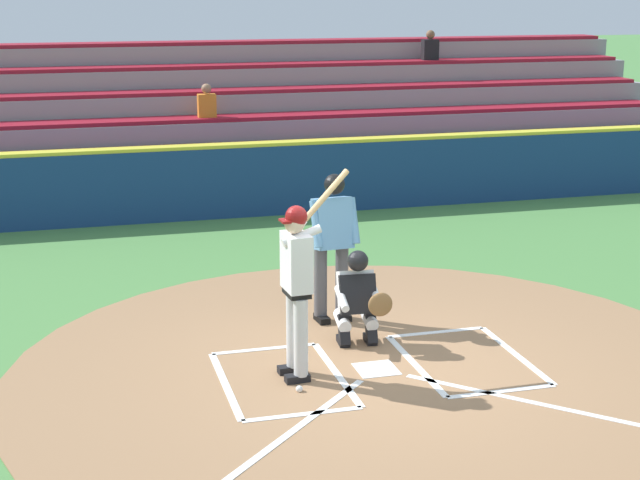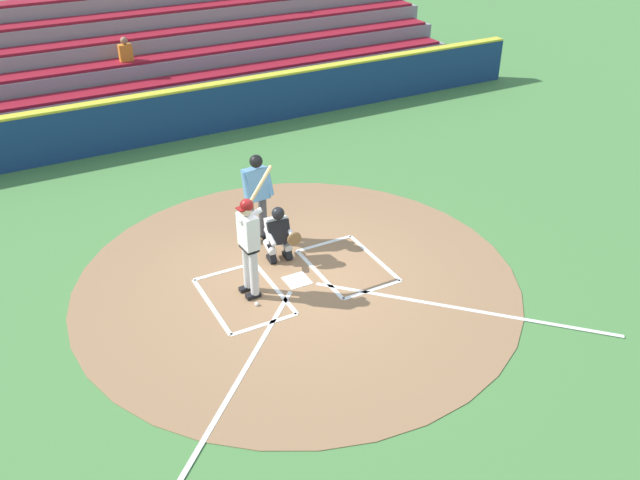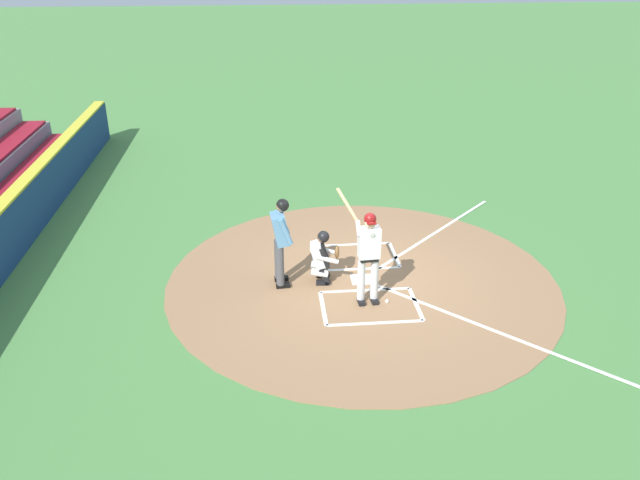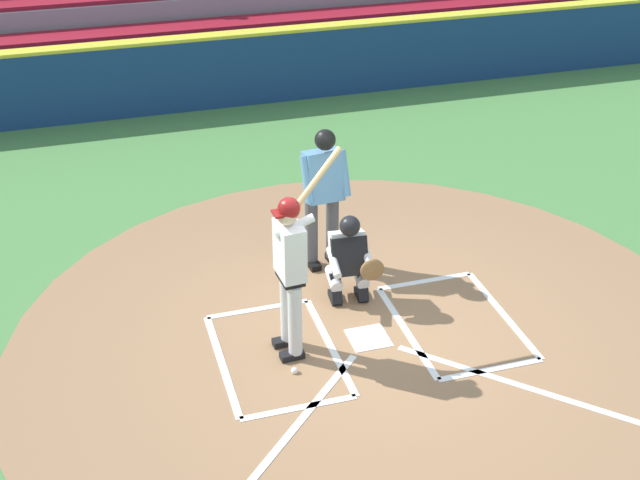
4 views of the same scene
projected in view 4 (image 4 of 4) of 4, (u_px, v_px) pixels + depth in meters
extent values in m
plane|color=#4C8442|center=(368.00, 339.00, 9.65)|extent=(120.00, 120.00, 0.00)
cylinder|color=#99704C|center=(368.00, 338.00, 9.65)|extent=(8.00, 8.00, 0.01)
cube|color=white|center=(369.00, 338.00, 9.64)|extent=(0.44, 0.44, 0.01)
cube|color=white|center=(425.00, 281.00, 10.65)|extent=(1.20, 0.08, 0.01)
cube|color=white|center=(491.00, 370.00, 9.16)|extent=(1.20, 0.08, 0.01)
cube|color=white|center=(406.00, 331.00, 9.75)|extent=(0.08, 1.80, 0.01)
cube|color=white|center=(503.00, 313.00, 10.05)|extent=(0.08, 1.80, 0.01)
cube|color=white|center=(258.00, 309.00, 10.13)|extent=(1.20, 0.08, 0.01)
cube|color=white|center=(299.00, 408.00, 8.63)|extent=(1.20, 0.08, 0.01)
cube|color=white|center=(330.00, 345.00, 9.53)|extent=(0.08, 1.80, 0.01)
cube|color=white|center=(222.00, 364.00, 9.23)|extent=(0.08, 1.80, 0.01)
cylinder|color=silver|center=(295.00, 320.00, 9.10)|extent=(0.15, 0.15, 0.84)
cube|color=black|center=(292.00, 356.00, 9.31)|extent=(0.27, 0.14, 0.09)
cylinder|color=silver|center=(287.00, 307.00, 9.31)|extent=(0.15, 0.15, 0.84)
cube|color=black|center=(284.00, 342.00, 9.52)|extent=(0.27, 0.14, 0.09)
cube|color=black|center=(290.00, 276.00, 8.97)|extent=(0.24, 0.35, 0.10)
cube|color=white|center=(290.00, 250.00, 8.81)|extent=(0.27, 0.42, 0.60)
sphere|color=beige|center=(287.00, 215.00, 8.60)|extent=(0.21, 0.21, 0.21)
sphere|color=maroon|center=(289.00, 209.00, 8.57)|extent=(0.23, 0.23, 0.23)
cube|color=maroon|center=(278.00, 214.00, 8.56)|extent=(0.12, 0.18, 0.02)
cylinder|color=white|center=(294.00, 226.00, 8.68)|extent=(0.43, 0.12, 0.21)
cylinder|color=white|center=(288.00, 217.00, 8.85)|extent=(0.27, 0.11, 0.29)
cylinder|color=tan|center=(316.00, 179.00, 8.91)|extent=(0.67, 0.41, 0.53)
cylinder|color=tan|center=(293.00, 211.00, 8.82)|extent=(0.10, 0.10, 0.08)
cube|color=black|center=(361.00, 295.00, 10.34)|extent=(0.14, 0.27, 0.09)
cube|color=black|center=(362.00, 285.00, 10.22)|extent=(0.14, 0.25, 0.37)
cylinder|color=silver|center=(360.00, 275.00, 10.27)|extent=(0.18, 0.37, 0.21)
cube|color=black|center=(335.00, 298.00, 10.28)|extent=(0.14, 0.27, 0.09)
cube|color=black|center=(336.00, 289.00, 10.17)|extent=(0.14, 0.25, 0.37)
cylinder|color=silver|center=(334.00, 278.00, 10.21)|extent=(0.18, 0.37, 0.21)
cube|color=silver|center=(347.00, 252.00, 10.08)|extent=(0.43, 0.39, 0.52)
cube|color=black|center=(350.00, 256.00, 9.99)|extent=(0.44, 0.25, 0.46)
sphere|color=brown|center=(349.00, 227.00, 9.83)|extent=(0.21, 0.21, 0.21)
sphere|color=black|center=(350.00, 226.00, 9.81)|extent=(0.24, 0.24, 0.24)
cylinder|color=silver|center=(368.00, 259.00, 9.98)|extent=(0.13, 0.45, 0.20)
cylinder|color=silver|center=(334.00, 262.00, 9.91)|extent=(0.13, 0.45, 0.20)
ellipsoid|color=brown|center=(372.00, 270.00, 9.83)|extent=(0.29, 0.12, 0.28)
cylinder|color=#4C4C51|center=(332.00, 226.00, 10.83)|extent=(0.16, 0.16, 0.86)
cube|color=black|center=(334.00, 260.00, 11.02)|extent=(0.15, 0.29, 0.09)
cylinder|color=#4C4C51|center=(311.00, 230.00, 10.74)|extent=(0.16, 0.16, 0.86)
cube|color=black|center=(313.00, 264.00, 10.93)|extent=(0.15, 0.29, 0.09)
cube|color=#5B8EB7|center=(323.00, 176.00, 10.38)|extent=(0.47, 0.40, 0.66)
sphere|color=#9E7051|center=(325.00, 141.00, 10.12)|extent=(0.22, 0.22, 0.22)
sphere|color=black|center=(325.00, 140.00, 10.09)|extent=(0.25, 0.25, 0.25)
cylinder|color=#5B8EB7|center=(344.00, 173.00, 10.38)|extent=(0.12, 0.29, 0.56)
cylinder|color=#5B8EB7|center=(307.00, 179.00, 10.23)|extent=(0.12, 0.29, 0.56)
sphere|color=white|center=(295.00, 371.00, 9.10)|extent=(0.07, 0.07, 0.07)
cube|color=navy|center=(230.00, 71.00, 15.55)|extent=(22.00, 0.36, 1.25)
cube|color=yellow|center=(228.00, 35.00, 15.23)|extent=(22.00, 0.32, 0.06)
cube|color=gray|center=(220.00, 74.00, 16.60)|extent=(20.00, 0.85, 0.45)
cube|color=maroon|center=(220.00, 60.00, 16.47)|extent=(19.60, 0.72, 0.08)
cube|color=gray|center=(212.00, 49.00, 17.20)|extent=(20.00, 0.85, 0.90)
cube|color=maroon|center=(210.00, 25.00, 16.95)|extent=(19.60, 0.72, 0.08)
cube|color=gray|center=(203.00, 26.00, 17.79)|extent=(20.00, 0.85, 1.35)
cube|color=gray|center=(196.00, 5.00, 18.38)|extent=(20.00, 0.85, 1.80)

